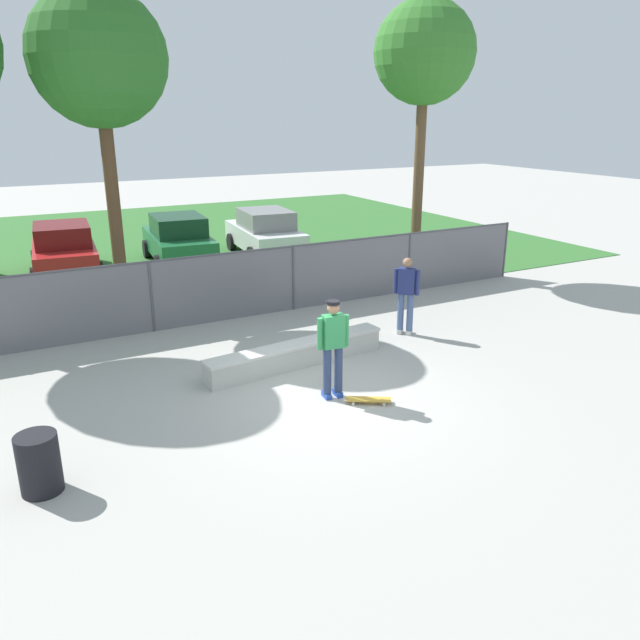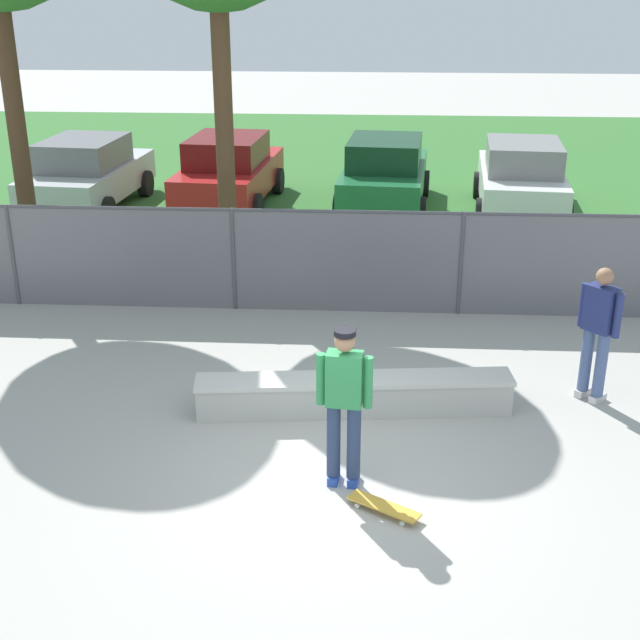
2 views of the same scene
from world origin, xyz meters
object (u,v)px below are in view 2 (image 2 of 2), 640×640
object	(u,v)px
concrete_ledge	(354,395)
car_white	(521,178)
skateboard	(384,507)
car_silver	(87,174)
car_red	(229,171)
car_green	(384,173)
bystander	(598,329)
skateboarder	(344,400)

from	to	relation	value
concrete_ledge	car_white	xyz separation A→B (m)	(3.55, 9.81, 0.59)
car_white	skateboard	bearing A→B (deg)	-104.91
car_silver	car_white	size ratio (longest dim) A/B	1.00
car_red	car_white	size ratio (longest dim) A/B	1.00
car_red	car_green	world-z (taller)	same
car_green	bystander	world-z (taller)	bystander
car_green	car_white	world-z (taller)	same
concrete_ledge	car_red	size ratio (longest dim) A/B	0.93
car_green	bystander	size ratio (longest dim) A/B	2.38
car_silver	car_red	xyz separation A→B (m)	(3.23, 0.47, 0.00)
skateboard	car_silver	size ratio (longest dim) A/B	0.18
car_red	car_silver	bearing A→B (deg)	-171.63
skateboarder	bystander	world-z (taller)	skateboarder
concrete_ledge	skateboarder	world-z (taller)	skateboarder
concrete_ledge	car_red	world-z (taller)	car_red
skateboard	car_green	bearing A→B (deg)	89.57
car_red	bystander	bearing A→B (deg)	-56.73
skateboarder	car_red	xyz separation A→B (m)	(-3.11, 11.74, -0.19)
car_red	car_green	xyz separation A→B (m)	(3.64, -0.05, 0.00)
car_red	bystander	distance (m)	11.42
bystander	car_silver	bearing A→B (deg)	136.29
skateboard	car_white	size ratio (longest dim) A/B	0.18
skateboarder	concrete_ledge	bearing A→B (deg)	87.22
car_silver	car_green	size ratio (longest dim) A/B	1.00
skateboarder	car_white	size ratio (longest dim) A/B	0.42
skateboard	car_silver	xyz separation A→B (m)	(-6.78, 11.79, 0.77)
bystander	skateboarder	bearing A→B (deg)	-145.21
car_green	concrete_ledge	bearing A→B (deg)	-92.59
concrete_ledge	car_green	bearing A→B (deg)	87.41
concrete_ledge	car_silver	bearing A→B (deg)	123.71
car_green	car_white	bearing A→B (deg)	-4.22
car_silver	concrete_ledge	bearing A→B (deg)	-56.29
car_green	car_white	distance (m)	3.11
car_green	bystander	bearing A→B (deg)	-74.55
car_red	bystander	xyz separation A→B (m)	(6.26, -9.55, 0.17)
concrete_ledge	car_silver	size ratio (longest dim) A/B	0.93
car_silver	car_white	xyz separation A→B (m)	(9.97, 0.19, 0.00)
car_white	car_green	bearing A→B (deg)	175.78
bystander	car_green	bearing A→B (deg)	105.45
car_green	car_silver	bearing A→B (deg)	-176.47
car_white	car_silver	bearing A→B (deg)	-178.88
skateboard	concrete_ledge	bearing A→B (deg)	99.43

